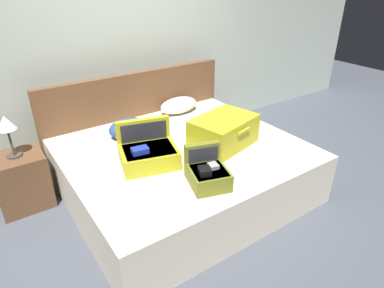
# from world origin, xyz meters

# --- Properties ---
(ground_plane) EXTENTS (12.00, 12.00, 0.00)m
(ground_plane) POSITION_xyz_m (0.00, 0.00, 0.00)
(ground_plane) COLOR #4C515B
(back_wall) EXTENTS (8.00, 0.10, 2.60)m
(back_wall) POSITION_xyz_m (0.00, 1.65, 1.30)
(back_wall) COLOR #B7C1B2
(back_wall) RESTS_ON ground
(bed) EXTENTS (2.09, 1.83, 0.49)m
(bed) POSITION_xyz_m (0.00, 0.40, 0.24)
(bed) COLOR beige
(bed) RESTS_ON ground
(headboard) EXTENTS (2.13, 0.08, 0.98)m
(headboard) POSITION_xyz_m (0.00, 1.36, 0.49)
(headboard) COLOR brown
(headboard) RESTS_ON ground
(hard_case_large) EXTENTS (0.67, 0.54, 0.27)m
(hard_case_large) POSITION_xyz_m (0.34, 0.24, 0.63)
(hard_case_large) COLOR gold
(hard_case_large) RESTS_ON bed
(hard_case_medium) EXTENTS (0.55, 0.50, 0.34)m
(hard_case_medium) POSITION_xyz_m (-0.40, 0.34, 0.59)
(hard_case_medium) COLOR gold
(hard_case_medium) RESTS_ON bed
(hard_case_small) EXTENTS (0.37, 0.40, 0.28)m
(hard_case_small) POSITION_xyz_m (-0.17, -0.19, 0.58)
(hard_case_small) COLOR olive
(hard_case_small) RESTS_ON bed
(pillow_near_headboard) EXTENTS (0.48, 0.28, 0.18)m
(pillow_near_headboard) POSITION_xyz_m (0.43, 1.16, 0.58)
(pillow_near_headboard) COLOR white
(pillow_near_headboard) RESTS_ON bed
(pillow_center_head) EXTENTS (0.39, 0.28, 0.18)m
(pillow_center_head) POSITION_xyz_m (-0.32, 0.91, 0.58)
(pillow_center_head) COLOR navy
(pillow_center_head) RESTS_ON bed
(nightstand) EXTENTS (0.44, 0.40, 0.52)m
(nightstand) POSITION_xyz_m (-1.33, 1.07, 0.26)
(nightstand) COLOR brown
(nightstand) RESTS_ON ground
(table_lamp) EXTENTS (0.16, 0.16, 0.38)m
(table_lamp) POSITION_xyz_m (-1.33, 1.07, 0.81)
(table_lamp) COLOR #3F3833
(table_lamp) RESTS_ON nightstand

